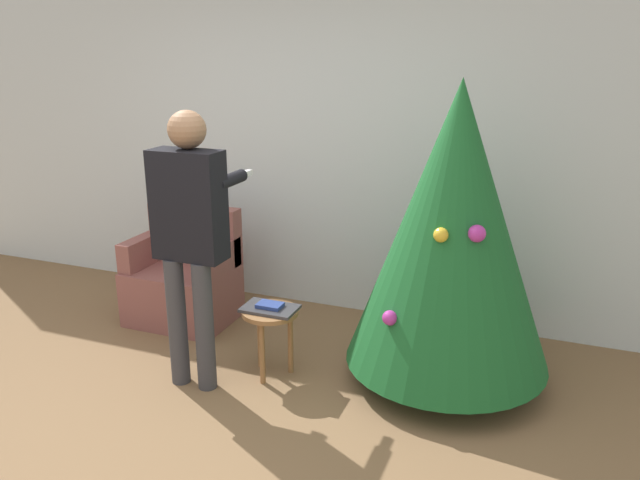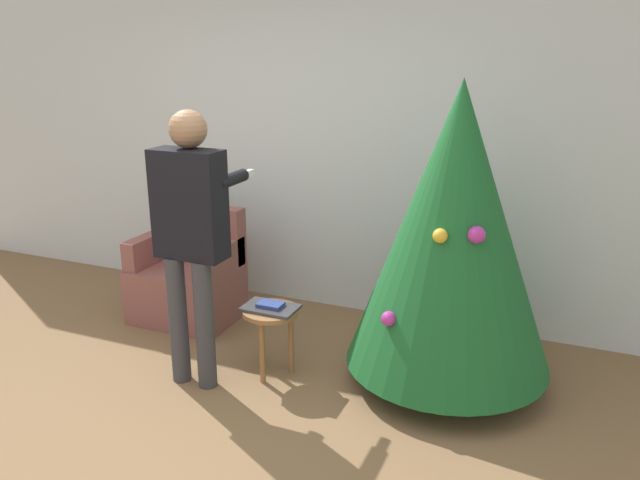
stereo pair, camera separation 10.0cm
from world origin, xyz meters
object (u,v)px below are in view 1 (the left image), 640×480
object	(u,v)px
armchair	(185,280)
christmas_tree	(453,228)
side_stool	(270,321)
person_standing	(189,226)

from	to	relation	value
armchair	christmas_tree	bearing A→B (deg)	-5.69
armchair	side_stool	bearing A→B (deg)	-28.78
christmas_tree	armchair	distance (m)	2.23
person_standing	side_stool	xyz separation A→B (m)	(0.41, 0.25, -0.67)
christmas_tree	armchair	bearing A→B (deg)	174.31
person_standing	side_stool	distance (m)	0.82
christmas_tree	person_standing	bearing A→B (deg)	-158.21
armchair	side_stool	distance (m)	1.16
side_stool	person_standing	bearing A→B (deg)	-148.84
christmas_tree	person_standing	size ratio (longest dim) A/B	1.11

